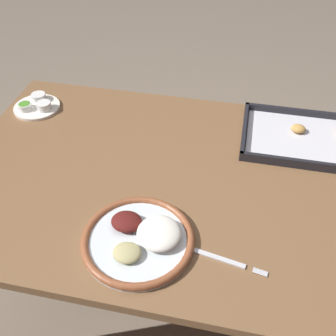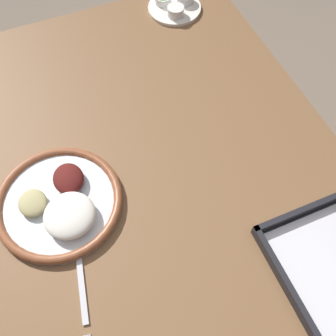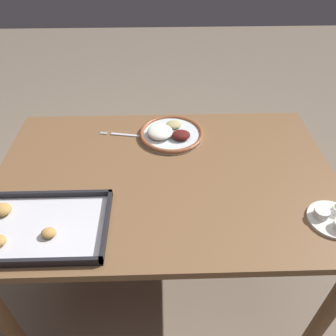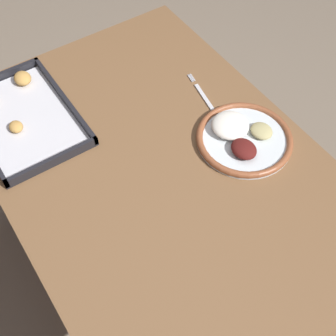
% 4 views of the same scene
% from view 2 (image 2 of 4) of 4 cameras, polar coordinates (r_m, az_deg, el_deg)
% --- Properties ---
extents(ground_plane, '(8.00, 8.00, 0.00)m').
position_cam_2_polar(ground_plane, '(1.59, 0.14, -14.44)').
color(ground_plane, '#7A6B59').
extents(dining_table, '(1.30, 0.85, 0.74)m').
position_cam_2_polar(dining_table, '(1.00, 0.22, -4.29)').
color(dining_table, brown).
rests_on(dining_table, ground_plane).
extents(dinner_plate, '(0.28, 0.28, 0.05)m').
position_cam_2_polar(dinner_plate, '(0.90, -15.39, -4.89)').
color(dinner_plate, silver).
rests_on(dinner_plate, dining_table).
extents(fork, '(0.22, 0.05, 0.00)m').
position_cam_2_polar(fork, '(0.83, -12.37, -16.62)').
color(fork, silver).
rests_on(fork, dining_table).
extents(saucer_plate, '(0.16, 0.16, 0.04)m').
position_cam_2_polar(saucer_plate, '(1.30, 1.00, 22.49)').
color(saucer_plate, white).
rests_on(saucer_plate, dining_table).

